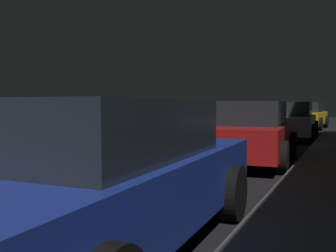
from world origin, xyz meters
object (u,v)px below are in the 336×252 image
at_px(car_red, 247,132).
at_px(car_silver, 288,121).
at_px(car_blue, 96,175).
at_px(car_yellow_cab, 305,115).

bearing_deg(car_red, car_silver, 90.01).
bearing_deg(car_blue, car_silver, 90.00).
bearing_deg(car_blue, car_red, 90.00).
relative_size(car_silver, car_yellow_cab, 1.07).
bearing_deg(car_red, car_blue, -90.00).
height_order(car_blue, car_red, same).
height_order(car_blue, car_yellow_cab, same).
height_order(car_blue, car_silver, same).
distance_m(car_silver, car_yellow_cab, 6.51).
xyz_separation_m(car_blue, car_silver, (-0.00, 12.57, -0.01)).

